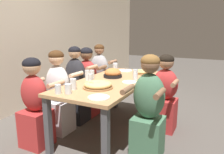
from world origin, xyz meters
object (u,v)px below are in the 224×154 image
object	(u,v)px
drinking_glass_e	(115,66)
diner_near_midright	(164,96)
empty_plate_b	(125,71)
drinking_glass_c	(115,68)
diner_far_center	(76,88)
drinking_glass_b	(58,89)
diner_far_right	(100,79)
empty_plate_a	(99,97)
drinking_glass_d	(135,75)
pizza_board_second	(98,85)
drinking_glass_i	(91,79)
pizza_board_main	(142,72)
empty_plate_c	(129,82)
drinking_glass_g	(73,85)
drinking_glass_h	(87,76)
diner_far_midleft	(58,95)
diner_near_midleft	(148,111)
diner_far_left	(35,106)
drinking_glass_f	(92,75)
skillet_bowl	(113,73)
diner_far_midright	(87,84)
drinking_glass_a	(68,90)

from	to	relation	value
drinking_glass_e	diner_near_midright	size ratio (longest dim) A/B	0.10
empty_plate_b	drinking_glass_c	size ratio (longest dim) A/B	1.61
drinking_glass_c	diner_far_center	bearing A→B (deg)	135.93
drinking_glass_b	diner_far_right	xyz separation A→B (m)	(1.63, 0.41, -0.26)
empty_plate_a	drinking_glass_d	bearing A→B (deg)	-2.23
pizza_board_second	drinking_glass_i	size ratio (longest dim) A/B	3.00
pizza_board_main	diner_far_center	distance (m)	1.09
empty_plate_c	drinking_glass_i	bearing A→B (deg)	120.48
drinking_glass_g	diner_far_right	distance (m)	1.51
drinking_glass_b	drinking_glass_h	size ratio (longest dim) A/B	0.74
drinking_glass_h	drinking_glass_e	bearing A→B (deg)	1.74
drinking_glass_g	diner_near_midright	size ratio (longest dim) A/B	0.12
drinking_glass_b	diner_far_midleft	xyz separation A→B (m)	(0.47, 0.41, -0.26)
diner_near_midleft	diner_far_left	bearing A→B (deg)	17.30
diner_far_left	diner_far_center	world-z (taller)	diner_far_center
empty_plate_a	diner_far_center	distance (m)	1.22
empty_plate_a	diner_far_left	size ratio (longest dim) A/B	0.20
diner_far_right	drinking_glass_f	bearing A→B (deg)	-67.05
skillet_bowl	drinking_glass_b	size ratio (longest dim) A/B	3.81
pizza_board_second	diner_far_midright	size ratio (longest dim) A/B	0.32
skillet_bowl	empty_plate_b	xyz separation A→B (m)	(0.55, 0.03, -0.05)
empty_plate_c	diner_far_midleft	xyz separation A→B (m)	(-0.37, 0.92, -0.21)
drinking_glass_f	diner_far_left	xyz separation A→B (m)	(-0.77, 0.35, -0.28)
diner_far_midright	diner_near_midleft	world-z (taller)	diner_near_midleft
drinking_glass_b	diner_far_right	size ratio (longest dim) A/B	0.09
diner_near_midright	skillet_bowl	bearing A→B (deg)	12.96
skillet_bowl	diner_near_midright	xyz separation A→B (m)	(0.17, -0.75, -0.29)
drinking_glass_h	drinking_glass_a	bearing A→B (deg)	-165.18
drinking_glass_d	diner_far_midleft	world-z (taller)	diner_far_midleft
empty_plate_c	drinking_glass_g	bearing A→B (deg)	143.23
empty_plate_a	drinking_glass_b	distance (m)	0.49
skillet_bowl	diner_far_midright	bearing A→B (deg)	73.42
drinking_glass_f	empty_plate_a	bearing A→B (deg)	-143.55
drinking_glass_c	drinking_glass_e	size ratio (longest dim) A/B	1.28
empty_plate_b	drinking_glass_c	xyz separation A→B (m)	(-0.22, 0.08, 0.07)
drinking_glass_h	drinking_glass_f	bearing A→B (deg)	-4.00
pizza_board_main	skillet_bowl	size ratio (longest dim) A/B	0.74
diner_far_center	pizza_board_second	bearing A→B (deg)	-34.80
diner_far_midleft	pizza_board_second	bearing A→B (deg)	-4.97
diner_near_midleft	diner_far_left	size ratio (longest dim) A/B	1.06
diner_far_midright	drinking_glass_d	bearing A→B (deg)	-10.06
empty_plate_b	diner_far_left	world-z (taller)	diner_far_left
drinking_glass_c	drinking_glass_h	size ratio (longest dim) A/B	1.03
diner_far_midright	diner_far_right	bearing A→B (deg)	90.00
drinking_glass_b	drinking_glass_c	distance (m)	1.36
empty_plate_a	drinking_glass_i	bearing A→B (deg)	39.73
skillet_bowl	drinking_glass_h	distance (m)	0.40
drinking_glass_h	diner_far_midleft	bearing A→B (deg)	124.21
pizza_board_main	drinking_glass_h	world-z (taller)	drinking_glass_h
drinking_glass_g	diner_far_center	bearing A→B (deg)	34.23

